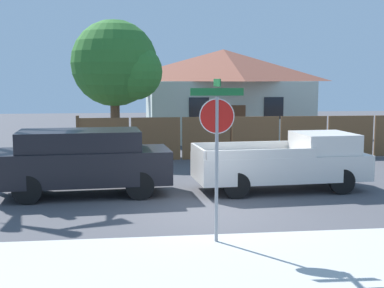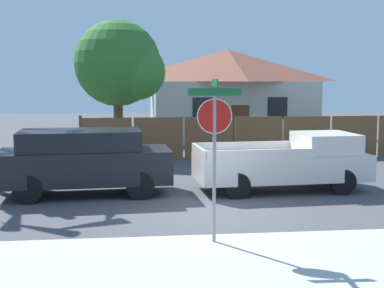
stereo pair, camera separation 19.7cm
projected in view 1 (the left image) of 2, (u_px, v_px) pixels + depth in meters
name	position (u px, v px, depth m)	size (l,w,h in m)	color
ground_plane	(209.00, 211.00, 13.36)	(80.00, 80.00, 0.00)	#47474C
sidewalk_strip	(240.00, 259.00, 9.81)	(36.00, 3.20, 0.01)	#B2B2AD
wooden_fence	(255.00, 137.00, 22.28)	(14.67, 0.12, 1.85)	brown
house	(223.00, 92.00, 30.17)	(9.10, 7.95, 4.95)	#B2C1B7
oak_tree	(118.00, 65.00, 22.78)	(3.88, 3.69, 5.82)	brown
red_suv	(83.00, 160.00, 15.10)	(4.90, 2.24, 1.86)	black
orange_pickup	(287.00, 162.00, 15.88)	(5.15, 2.26, 1.69)	silver
stop_sign	(217.00, 131.00, 10.61)	(1.06, 0.95, 3.29)	gray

